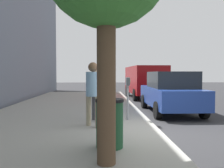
# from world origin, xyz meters

# --- Properties ---
(ground_plane) EXTENTS (80.00, 80.00, 0.00)m
(ground_plane) POSITION_xyz_m (0.00, 0.00, 0.00)
(ground_plane) COLOR #2B2B2D
(ground_plane) RESTS_ON ground
(sidewalk_slab) EXTENTS (28.00, 6.00, 0.15)m
(sidewalk_slab) POSITION_xyz_m (0.00, 3.00, 0.07)
(sidewalk_slab) COLOR gray
(sidewalk_slab) RESTS_ON ground_plane
(parking_meter) EXTENTS (0.36, 0.12, 1.41)m
(parking_meter) POSITION_xyz_m (1.37, 0.74, 1.17)
(parking_meter) COLOR gray
(parking_meter) RESTS_ON sidewalk_slab
(pedestrian_at_meter) EXTENTS (0.50, 0.37, 1.72)m
(pedestrian_at_meter) POSITION_xyz_m (1.31, 1.79, 1.15)
(pedestrian_at_meter) COLOR #47474C
(pedestrian_at_meter) RESTS_ON sidewalk_slab
(pedestrian_bystander) EXTENTS (0.45, 0.43, 1.86)m
(pedestrian_bystander) POSITION_xyz_m (0.44, 1.85, 1.27)
(pedestrian_bystander) COLOR tan
(pedestrian_bystander) RESTS_ON sidewalk_slab
(parked_sedan_near) EXTENTS (4.40, 1.97, 1.77)m
(parked_sedan_near) POSITION_xyz_m (3.65, -1.35, 0.89)
(parked_sedan_near) COLOR navy
(parked_sedan_near) RESTS_ON ground_plane
(parked_van_far) EXTENTS (5.26, 2.26, 2.18)m
(parked_van_far) POSITION_xyz_m (9.95, -1.35, 1.26)
(parked_van_far) COLOR maroon
(parked_van_far) RESTS_ON ground_plane
(trash_bin) EXTENTS (0.59, 0.59, 1.01)m
(trash_bin) POSITION_xyz_m (-1.54, 1.43, 0.66)
(trash_bin) COLOR #1E4C2D
(trash_bin) RESTS_ON sidewalk_slab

